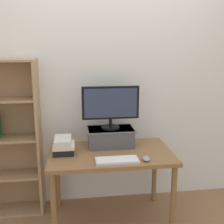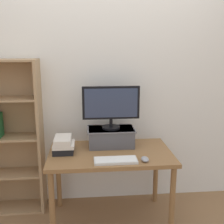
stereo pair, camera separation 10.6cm
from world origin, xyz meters
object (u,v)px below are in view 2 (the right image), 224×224
(bookshelf_unit, at_px, (5,136))
(computer_mouse, at_px, (145,159))
(computer_monitor, at_px, (111,105))
(keyboard, at_px, (116,160))
(desk, at_px, (110,161))
(riser_box, at_px, (111,136))
(book_stack, at_px, (63,145))

(bookshelf_unit, bearing_deg, computer_mouse, -23.00)
(computer_monitor, xyz_separation_m, keyboard, (0.00, -0.40, -0.40))
(desk, bearing_deg, riser_box, 82.62)
(desk, xyz_separation_m, keyboard, (0.03, -0.23, 0.10))
(desk, relative_size, riser_box, 2.46)
(desk, height_order, riser_box, riser_box)
(bookshelf_unit, xyz_separation_m, book_stack, (0.60, -0.28, -0.02))
(bookshelf_unit, height_order, book_stack, bookshelf_unit)
(computer_monitor, bearing_deg, book_stack, -163.92)
(riser_box, height_order, keyboard, riser_box)
(desk, xyz_separation_m, computer_mouse, (0.28, -0.24, 0.10))
(desk, distance_m, bookshelf_unit, 1.09)
(bookshelf_unit, relative_size, book_stack, 6.16)
(computer_mouse, xyz_separation_m, book_stack, (-0.71, 0.28, 0.05))
(keyboard, relative_size, computer_mouse, 3.54)
(computer_monitor, bearing_deg, keyboard, -89.57)
(desk, distance_m, keyboard, 0.25)
(desk, distance_m, computer_monitor, 0.53)
(desk, relative_size, bookshelf_unit, 0.73)
(bookshelf_unit, bearing_deg, riser_box, -7.73)
(keyboard, bearing_deg, computer_mouse, -2.75)
(riser_box, xyz_separation_m, computer_monitor, (0.00, -0.00, 0.32))
(bookshelf_unit, relative_size, keyboard, 4.21)
(book_stack, bearing_deg, bookshelf_unit, 155.30)
(desk, bearing_deg, computer_monitor, 82.55)
(desk, bearing_deg, bookshelf_unit, 163.01)
(computer_monitor, xyz_separation_m, computer_mouse, (0.25, -0.41, -0.39))
(desk, relative_size, book_stack, 4.52)
(riser_box, bearing_deg, book_stack, -163.75)
(computer_mouse, bearing_deg, riser_box, 121.65)
(computer_monitor, distance_m, computer_mouse, 0.62)
(keyboard, height_order, book_stack, book_stack)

